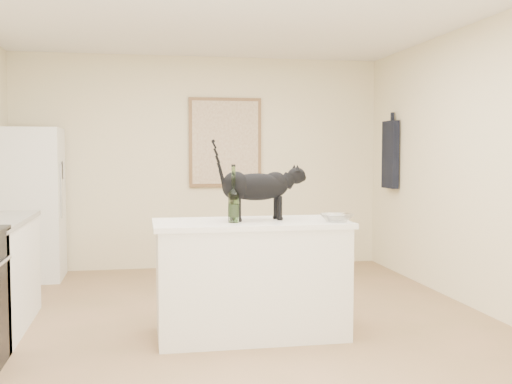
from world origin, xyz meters
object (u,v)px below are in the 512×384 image
Objects in this scene: fridge at (31,204)px; wine_bottle at (233,197)px; black_cat at (256,190)px; glass_bowl at (336,218)px.

fridge is 3.26m from wine_bottle.
fridge is 2.55× the size of black_cat.
black_cat is at bearing 159.35° from glass_bowl.
fridge is 4.41× the size of wine_bottle.
wine_bottle is at bearing -54.22° from fridge.
fridge is at bearing 123.08° from black_cat.
wine_bottle is at bearing 172.75° from glass_bowl.
fridge is 3.83m from glass_bowl.
black_cat is 0.23m from wine_bottle.
glass_bowl is at bearing -45.61° from fridge.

